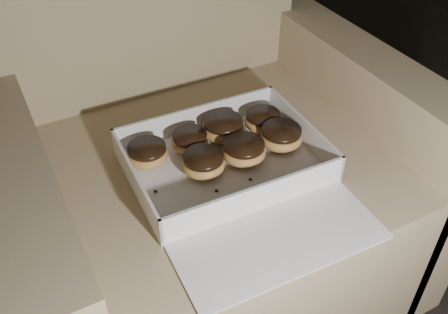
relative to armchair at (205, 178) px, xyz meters
name	(u,v)px	position (x,y,z in m)	size (l,w,h in m)	color
floor	(270,195)	(0.28, 0.13, -0.29)	(4.50, 4.50, 0.00)	black
armchair	(205,178)	(0.00, 0.00, 0.00)	(0.89, 0.75, 0.92)	#897A57
bakery_box	(234,174)	(-0.01, -0.15, 0.14)	(0.39, 0.45, 0.06)	silver
donut_a	(190,141)	(-0.05, -0.03, 0.15)	(0.08, 0.08, 0.04)	#BF7D42
donut_b	(263,120)	(0.12, -0.04, 0.15)	(0.08, 0.08, 0.04)	#BF7D42
donut_c	(244,151)	(0.03, -0.12, 0.15)	(0.09, 0.09, 0.04)	#BF7D42
donut_d	(223,128)	(0.03, -0.03, 0.15)	(0.09, 0.09, 0.05)	#BF7D42
donut_e	(281,137)	(0.13, -0.11, 0.15)	(0.09, 0.09, 0.04)	#BF7D42
donut_f	(147,154)	(-0.14, -0.03, 0.15)	(0.08, 0.08, 0.04)	#BF7D42
donut_g	(203,163)	(-0.05, -0.11, 0.15)	(0.09, 0.09, 0.04)	#BF7D42
crumb_a	(214,176)	(-0.04, -0.13, 0.13)	(0.01, 0.01, 0.00)	black
crumb_b	(168,230)	(-0.18, -0.22, 0.13)	(0.01, 0.01, 0.00)	black
crumb_c	(155,191)	(-0.16, -0.12, 0.13)	(0.01, 0.01, 0.00)	black
crumb_d	(250,179)	(0.02, -0.18, 0.13)	(0.01, 0.01, 0.00)	black
crumb_e	(216,191)	(-0.06, -0.17, 0.13)	(0.01, 0.01, 0.00)	black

